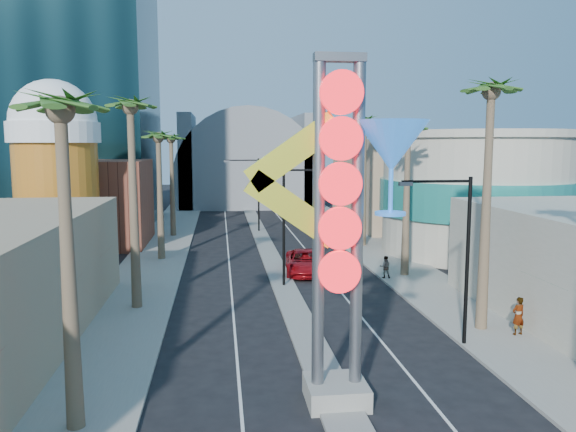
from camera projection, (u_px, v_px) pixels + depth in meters
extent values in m
cube|color=gray|center=(162.00, 248.00, 51.07)|extent=(5.00, 100.00, 0.15)
cube|color=gray|center=(365.00, 244.00, 53.34)|extent=(5.00, 100.00, 0.15)
cube|color=gray|center=(263.00, 241.00, 55.16)|extent=(1.60, 84.00, 0.15)
cube|color=black|center=(58.00, 6.00, 63.17)|extent=(20.00, 20.00, 50.00)
cube|color=brown|center=(93.00, 203.00, 52.75)|extent=(10.00, 10.00, 8.00)
cube|color=tan|center=(391.00, 183.00, 66.30)|extent=(10.00, 20.00, 10.00)
cylinder|color=#B87818|center=(58.00, 201.00, 44.62)|extent=(6.40, 6.40, 10.00)
cylinder|color=white|center=(54.00, 132.00, 43.94)|extent=(7.00, 7.00, 1.60)
sphere|color=white|center=(53.00, 122.00, 43.84)|extent=(6.60, 6.60, 6.60)
cylinder|color=#AFA994|center=(476.00, 196.00, 48.81)|extent=(16.00, 16.00, 10.00)
cylinder|color=teal|center=(476.00, 196.00, 48.81)|extent=(16.60, 16.60, 3.00)
cylinder|color=#AFA994|center=(479.00, 135.00, 48.14)|extent=(16.60, 16.60, 0.60)
cylinder|color=slate|center=(246.00, 180.00, 88.14)|extent=(22.00, 16.00, 22.00)
cube|color=slate|center=(188.00, 161.00, 86.69)|extent=(2.00, 16.00, 14.00)
cube|color=slate|center=(303.00, 160.00, 88.84)|extent=(2.00, 16.00, 14.00)
cube|color=gray|center=(336.00, 392.00, 20.65)|extent=(2.20, 2.20, 0.80)
cylinder|color=slate|center=(318.00, 229.00, 19.79)|extent=(0.44, 0.44, 12.00)
cylinder|color=slate|center=(357.00, 228.00, 19.96)|extent=(0.44, 0.44, 12.00)
cube|color=slate|center=(340.00, 57.00, 19.13)|extent=(1.80, 0.50, 0.30)
cylinder|color=red|center=(342.00, 92.00, 18.94)|extent=(1.50, 0.25, 1.50)
cylinder|color=red|center=(341.00, 139.00, 19.14)|extent=(1.50, 0.25, 1.50)
cylinder|color=red|center=(341.00, 184.00, 19.33)|extent=(1.50, 0.25, 1.50)
cylinder|color=red|center=(340.00, 228.00, 19.53)|extent=(1.50, 0.25, 1.50)
cylinder|color=red|center=(339.00, 272.00, 19.72)|extent=(1.50, 0.25, 1.50)
cube|color=#FFF335|center=(293.00, 152.00, 19.35)|extent=(3.47, 0.25, 2.80)
cube|color=#FFF335|center=(293.00, 209.00, 19.60)|extent=(3.47, 0.25, 2.80)
cone|color=blue|center=(392.00, 146.00, 19.74)|extent=(2.60, 2.60, 1.80)
cylinder|color=blue|center=(391.00, 191.00, 19.94)|extent=(0.16, 0.16, 1.60)
cylinder|color=blue|center=(390.00, 213.00, 20.04)|extent=(1.10, 1.10, 0.12)
cylinder|color=black|center=(284.00, 228.00, 36.93)|extent=(0.18, 0.18, 8.00)
cube|color=black|center=(311.00, 170.00, 36.67)|extent=(3.60, 0.12, 0.12)
cube|color=slate|center=(335.00, 171.00, 36.87)|extent=(0.60, 0.25, 0.18)
cylinder|color=black|center=(259.00, 195.00, 60.57)|extent=(0.18, 0.18, 8.00)
cube|color=black|center=(242.00, 160.00, 59.87)|extent=(3.60, 0.12, 0.12)
cube|color=slate|center=(227.00, 161.00, 59.70)|extent=(0.60, 0.25, 0.18)
cylinder|color=black|center=(467.00, 263.00, 25.98)|extent=(0.18, 0.18, 8.00)
cube|color=black|center=(436.00, 181.00, 25.31)|extent=(3.24, 0.12, 0.12)
cube|color=slate|center=(406.00, 184.00, 25.15)|extent=(0.60, 0.25, 0.18)
cylinder|color=brown|center=(69.00, 276.00, 17.97)|extent=(0.40, 0.40, 10.50)
sphere|color=#234F1A|center=(60.00, 110.00, 17.31)|extent=(2.40, 2.40, 2.40)
cylinder|color=brown|center=(134.00, 210.00, 31.70)|extent=(0.40, 0.40, 11.50)
sphere|color=#234F1A|center=(130.00, 107.00, 30.97)|extent=(2.40, 2.40, 2.40)
cylinder|color=brown|center=(160.00, 200.00, 45.58)|extent=(0.40, 0.40, 10.00)
sphere|color=#234F1A|center=(158.00, 138.00, 44.95)|extent=(2.40, 2.40, 2.40)
cylinder|color=brown|center=(172.00, 188.00, 57.40)|extent=(0.40, 0.40, 10.00)
sphere|color=#234F1A|center=(171.00, 139.00, 56.77)|extent=(2.40, 2.40, 2.40)
cylinder|color=brown|center=(486.00, 214.00, 27.91)|extent=(0.40, 0.40, 12.00)
sphere|color=#234F1A|center=(491.00, 92.00, 27.15)|extent=(2.40, 2.40, 2.40)
cylinder|color=brown|center=(406.00, 204.00, 39.82)|extent=(0.40, 0.40, 10.50)
sphere|color=#234F1A|center=(408.00, 129.00, 39.16)|extent=(2.40, 2.40, 2.40)
cylinder|color=brown|center=(364.00, 185.00, 51.58)|extent=(0.40, 0.40, 11.50)
sphere|color=#234F1A|center=(365.00, 122.00, 50.85)|extent=(2.40, 2.40, 2.40)
imported|color=#A60C13|center=(305.00, 262.00, 41.39)|extent=(3.45, 6.37, 1.70)
imported|color=gray|center=(518.00, 316.00, 27.52)|extent=(0.78, 0.60, 1.90)
imported|color=gray|center=(385.00, 267.00, 39.33)|extent=(0.86, 0.73, 1.56)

